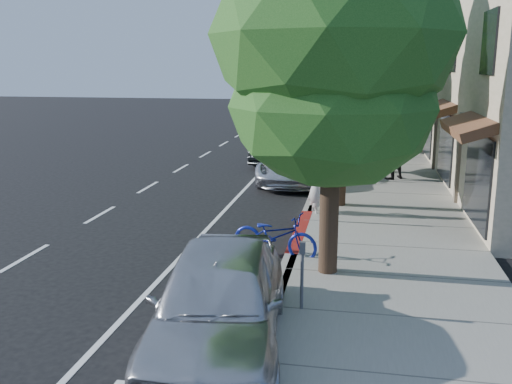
% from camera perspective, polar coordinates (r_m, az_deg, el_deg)
% --- Properties ---
extents(ground, '(120.00, 120.00, 0.00)m').
position_cam_1_polar(ground, '(14.38, 4.02, -5.47)').
color(ground, black).
rests_on(ground, ground).
extents(sidewalk, '(4.60, 56.00, 0.15)m').
position_cam_1_polar(sidewalk, '(22.04, 12.34, 0.89)').
color(sidewalk, gray).
rests_on(sidewalk, ground).
extents(curb, '(0.30, 56.00, 0.15)m').
position_cam_1_polar(curb, '(22.08, 6.36, 1.12)').
color(curb, '#9E998E').
rests_on(curb, ground).
extents(curb_red_segment, '(0.32, 4.00, 0.15)m').
position_cam_1_polar(curb_red_segment, '(15.30, 4.45, -4.05)').
color(curb_red_segment, maroon).
rests_on(curb_red_segment, ground).
extents(street_tree_0, '(4.94, 4.94, 7.97)m').
position_cam_1_polar(street_tree_0, '(11.60, 7.82, 14.71)').
color(street_tree_0, black).
rests_on(street_tree_0, ground).
extents(street_tree_1, '(4.82, 4.82, 8.01)m').
position_cam_1_polar(street_tree_1, '(17.60, 8.80, 14.14)').
color(street_tree_1, black).
rests_on(street_tree_1, ground).
extents(street_tree_2, '(4.88, 4.88, 6.98)m').
position_cam_1_polar(street_tree_2, '(23.59, 9.20, 11.80)').
color(street_tree_2, black).
rests_on(street_tree_2, ground).
extents(street_tree_3, '(4.87, 4.87, 7.42)m').
position_cam_1_polar(street_tree_3, '(29.59, 9.52, 12.59)').
color(street_tree_3, black).
rests_on(street_tree_3, ground).
extents(street_tree_4, '(5.01, 5.01, 7.83)m').
position_cam_1_polar(street_tree_4, '(35.59, 9.73, 13.02)').
color(street_tree_4, black).
rests_on(street_tree_4, ground).
extents(street_tree_5, '(5.43, 5.43, 7.16)m').
position_cam_1_polar(street_tree_5, '(41.59, 9.83, 12.12)').
color(street_tree_5, black).
rests_on(street_tree_5, ground).
extents(cyclist, '(0.71, 0.81, 1.88)m').
position_cam_1_polar(cyclist, '(17.00, 6.04, 0.63)').
color(cyclist, beige).
rests_on(cyclist, ground).
extents(bicycle, '(2.19, 1.18, 1.09)m').
position_cam_1_polar(bicycle, '(13.38, 1.90, -4.38)').
color(bicycle, navy).
rests_on(bicycle, ground).
extents(silver_suv, '(2.55, 5.34, 1.47)m').
position_cam_1_polar(silver_suv, '(22.04, 3.98, 2.89)').
color(silver_suv, silver).
rests_on(silver_suv, ground).
extents(dark_sedan, '(2.05, 5.07, 1.64)m').
position_cam_1_polar(dark_sedan, '(26.54, 2.35, 4.77)').
color(dark_sedan, black).
rests_on(dark_sedan, ground).
extents(white_pickup, '(3.14, 6.42, 1.80)m').
position_cam_1_polar(white_pickup, '(28.92, 5.18, 5.54)').
color(white_pickup, white).
rests_on(white_pickup, ground).
extents(dark_suv_far, '(2.31, 4.90, 1.62)m').
position_cam_1_polar(dark_suv_far, '(37.33, 4.74, 7.02)').
color(dark_suv_far, black).
rests_on(dark_suv_far, ground).
extents(near_car_a, '(2.59, 5.19, 1.70)m').
position_cam_1_polar(near_car_a, '(9.10, -3.72, -10.81)').
color(near_car_a, silver).
rests_on(near_car_a, ground).
extents(pedestrian, '(1.21, 1.18, 1.96)m').
position_cam_1_polar(pedestrian, '(22.37, 13.45, 3.75)').
color(pedestrian, black).
rests_on(pedestrian, sidewalk).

